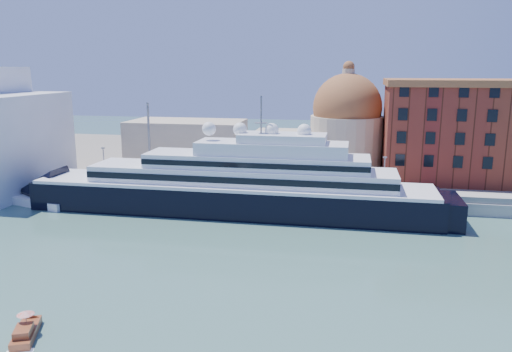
# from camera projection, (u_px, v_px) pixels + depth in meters

# --- Properties ---
(ground) EXTENTS (400.00, 400.00, 0.00)m
(ground) POSITION_uv_depth(u_px,v_px,m) (191.00, 254.00, 76.06)
(ground) COLOR #376057
(ground) RESTS_ON ground
(quay) EXTENTS (180.00, 10.00, 2.50)m
(quay) POSITION_uv_depth(u_px,v_px,m) (240.00, 192.00, 108.39)
(quay) COLOR gray
(quay) RESTS_ON ground
(land) EXTENTS (260.00, 72.00, 2.00)m
(land) POSITION_uv_depth(u_px,v_px,m) (271.00, 160.00, 147.76)
(land) COLOR slate
(land) RESTS_ON ground
(quay_fence) EXTENTS (180.00, 0.10, 1.20)m
(quay_fence) POSITION_uv_depth(u_px,v_px,m) (235.00, 189.00, 103.68)
(quay_fence) COLOR slate
(quay_fence) RESTS_ON quay
(superyacht) EXTENTS (89.14, 12.36, 26.64)m
(superyacht) POSITION_uv_depth(u_px,v_px,m) (218.00, 189.00, 97.46)
(superyacht) COLOR black
(superyacht) RESTS_ON ground
(service_barge) EXTENTS (14.09, 7.88, 3.01)m
(service_barge) POSITION_uv_depth(u_px,v_px,m) (43.00, 202.00, 102.26)
(service_barge) COLOR white
(service_barge) RESTS_ON ground
(water_taxi) EXTENTS (4.22, 6.36, 2.88)m
(water_taxi) POSITION_uv_depth(u_px,v_px,m) (26.00, 332.00, 52.52)
(water_taxi) COLOR maroon
(water_taxi) RESTS_ON ground
(warehouse) EXTENTS (43.00, 19.00, 23.25)m
(warehouse) POSITION_uv_depth(u_px,v_px,m) (480.00, 131.00, 113.27)
(warehouse) COLOR maroon
(warehouse) RESTS_ON land
(church) EXTENTS (66.00, 18.00, 25.50)m
(church) POSITION_uv_depth(u_px,v_px,m) (284.00, 135.00, 127.87)
(church) COLOR beige
(church) RESTS_ON land
(lamp_posts) EXTENTS (120.80, 2.40, 18.00)m
(lamp_posts) POSITION_uv_depth(u_px,v_px,m) (180.00, 153.00, 107.25)
(lamp_posts) COLOR slate
(lamp_posts) RESTS_ON quay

